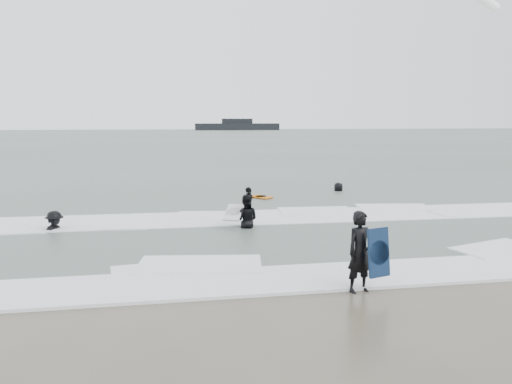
{
  "coord_description": "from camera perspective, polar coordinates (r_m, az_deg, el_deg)",
  "views": [
    {
      "loc": [
        -2.53,
        -10.64,
        3.41
      ],
      "look_at": [
        0.0,
        5.0,
        1.1
      ],
      "focal_mm": 35.0,
      "sensor_mm": 36.0,
      "label": 1
    }
  ],
  "objects": [
    {
      "name": "surfer_wading",
      "position": [
        15.73,
        -1.15,
        -4.22
      ],
      "size": [
        0.93,
        0.81,
        1.64
      ],
      "primitive_type": "imported",
      "rotation": [
        0.0,
        0.0,
        2.88
      ],
      "color": "black",
      "rests_on": "ground"
    },
    {
      "name": "vessel_horizon",
      "position": [
        159.61,
        -2.17,
        7.55
      ],
      "size": [
        26.48,
        4.73,
        3.59
      ],
      "color": "black",
      "rests_on": "ground"
    },
    {
      "name": "sea",
      "position": [
        90.73,
        -7.62,
        6.11
      ],
      "size": [
        320.0,
        320.0,
        0.0
      ],
      "primitive_type": "plane",
      "color": "#47544C",
      "rests_on": "ground"
    },
    {
      "name": "surfer_breaker",
      "position": [
        16.45,
        -22.0,
        -4.28
      ],
      "size": [
        1.08,
        1.08,
        1.51
      ],
      "primitive_type": "imported",
      "rotation": [
        0.0,
        0.0,
        0.79
      ],
      "color": "black",
      "rests_on": "ground"
    },
    {
      "name": "surfer_centre",
      "position": [
        10.39,
        11.72,
        -11.05
      ],
      "size": [
        0.69,
        0.55,
        1.65
      ],
      "primitive_type": "imported",
      "rotation": [
        0.0,
        0.0,
        0.29
      ],
      "color": "black",
      "rests_on": "ground"
    },
    {
      "name": "ground",
      "position": [
        11.45,
        4.04,
        -9.05
      ],
      "size": [
        320.0,
        320.0,
        0.0
      ],
      "primitive_type": "plane",
      "color": "brown",
      "rests_on": "ground"
    },
    {
      "name": "bodyboards",
      "position": [
        15.63,
        2.25,
        -2.44
      ],
      "size": [
        2.75,
        12.67,
        1.25
      ],
      "color": "#0D2040",
      "rests_on": "ground"
    },
    {
      "name": "surfer_right_far",
      "position": [
        23.92,
        9.39,
        -0.01
      ],
      "size": [
        0.84,
        0.6,
        1.61
      ],
      "primitive_type": "imported",
      "rotation": [
        0.0,
        0.0,
        -3.03
      ],
      "color": "black",
      "rests_on": "ground"
    },
    {
      "name": "surfer_right_near",
      "position": [
        21.57,
        -0.81,
        -0.8
      ],
      "size": [
        1.03,
        0.9,
        1.67
      ],
      "primitive_type": "imported",
      "rotation": [
        0.0,
        0.0,
        -2.52
      ],
      "color": "black",
      "rests_on": "ground"
    },
    {
      "name": "surf_foam",
      "position": [
        14.94,
        0.8,
        -4.74
      ],
      "size": [
        30.03,
        9.06,
        0.09
      ],
      "color": "white",
      "rests_on": "ground"
    }
  ]
}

